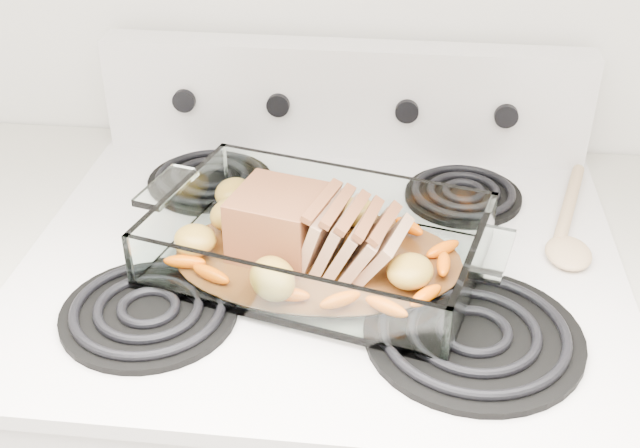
# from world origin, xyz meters

# --- Properties ---
(baking_dish) EXTENTS (0.40, 0.26, 0.08)m
(baking_dish) POSITION_xyz_m (-0.00, 1.61, 0.96)
(baking_dish) COLOR white
(baking_dish) RESTS_ON electric_range
(pork_roast) EXTENTS (0.22, 0.10, 0.09)m
(pork_roast) POSITION_xyz_m (-0.02, 1.61, 0.99)
(pork_roast) COLOR brown
(pork_roast) RESTS_ON baking_dish
(roast_vegetables) EXTENTS (0.34, 0.18, 0.04)m
(roast_vegetables) POSITION_xyz_m (-0.01, 1.64, 0.97)
(roast_vegetables) COLOR #FD5302
(roast_vegetables) RESTS_ON baking_dish
(wooden_spoon) EXTENTS (0.09, 0.28, 0.02)m
(wooden_spoon) POSITION_xyz_m (0.33, 1.73, 0.94)
(wooden_spoon) COLOR tan
(wooden_spoon) RESTS_ON electric_range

